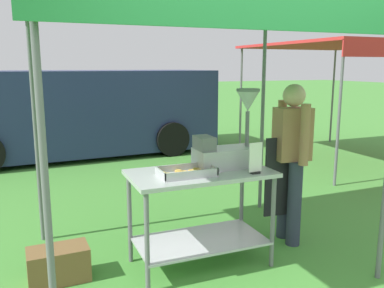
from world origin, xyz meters
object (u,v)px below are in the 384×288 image
object	(u,v)px
donut_fryer	(228,144)
van_navy	(76,111)
vendor	(291,155)
supply_crate	(59,264)
stall_canopy	(197,16)
menu_sign	(255,160)
neighbour_tent	(341,47)
donut_cart	(201,198)
donut_tray	(187,173)

from	to	relation	value
donut_fryer	van_navy	distance (m)	5.28
vendor	supply_crate	bearing A→B (deg)	178.48
donut_fryer	stall_canopy	bearing A→B (deg)	171.59
menu_sign	neighbour_tent	world-z (taller)	neighbour_tent
donut_cart	donut_tray	distance (m)	0.32
menu_sign	supply_crate	world-z (taller)	menu_sign
vendor	donut_fryer	bearing A→B (deg)	-174.79
stall_canopy	supply_crate	distance (m)	2.38
menu_sign	supply_crate	size ratio (longest dim) A/B	0.54
van_navy	neighbour_tent	size ratio (longest dim) A/B	1.76
stall_canopy	van_navy	world-z (taller)	stall_canopy
donut_fryer	menu_sign	xyz separation A→B (m)	(0.11, -0.29, -0.10)
stall_canopy	donut_fryer	xyz separation A→B (m)	(0.30, -0.04, -1.11)
neighbour_tent	donut_cart	bearing A→B (deg)	-144.42
vendor	neighbour_tent	distance (m)	4.32
menu_sign	neighbour_tent	xyz separation A→B (m)	(3.68, 3.16, 1.13)
donut_cart	donut_tray	bearing A→B (deg)	-154.45
donut_tray	van_navy	size ratio (longest dim) A/B	0.09
menu_sign	vendor	xyz separation A→B (m)	(0.63, 0.36, -0.08)
neighbour_tent	stall_canopy	bearing A→B (deg)	-145.35
donut_tray	donut_fryer	xyz separation A→B (m)	(0.46, 0.13, 0.19)
donut_tray	van_navy	bearing A→B (deg)	93.21
donut_tray	vendor	bearing A→B (deg)	9.45
donut_tray	neighbour_tent	distance (m)	5.35
donut_cart	donut_fryer	bearing A→B (deg)	10.48
donut_fryer	supply_crate	size ratio (longest dim) A/B	1.41
donut_tray	menu_sign	distance (m)	0.60
donut_fryer	van_navy	xyz separation A→B (m)	(-0.76, 5.22, -0.21)
donut_cart	donut_tray	world-z (taller)	donut_tray
van_navy	neighbour_tent	distance (m)	5.27
stall_canopy	donut_tray	xyz separation A→B (m)	(-0.16, -0.18, -1.30)
stall_canopy	donut_tray	world-z (taller)	stall_canopy
donut_fryer	vendor	world-z (taller)	vendor
stall_canopy	neighbour_tent	size ratio (longest dim) A/B	0.89
menu_sign	van_navy	xyz separation A→B (m)	(-0.87, 5.52, -0.11)
donut_cart	supply_crate	world-z (taller)	donut_cart
menu_sign	supply_crate	xyz separation A→B (m)	(-1.63, 0.42, -0.84)
donut_fryer	donut_cart	bearing A→B (deg)	-169.52
donut_cart	vendor	size ratio (longest dim) A/B	0.78
donut_fryer	neighbour_tent	bearing A→B (deg)	37.12
neighbour_tent	vendor	bearing A→B (deg)	-137.47
donut_cart	menu_sign	world-z (taller)	menu_sign
menu_sign	donut_tray	bearing A→B (deg)	164.04
van_navy	neighbour_tent	bearing A→B (deg)	-27.35
donut_cart	neighbour_tent	distance (m)	5.25
donut_cart	menu_sign	xyz separation A→B (m)	(0.41, -0.24, 0.36)
donut_cart	van_navy	world-z (taller)	van_navy
van_navy	neighbour_tent	xyz separation A→B (m)	(4.55, -2.35, 1.24)
supply_crate	menu_sign	bearing A→B (deg)	-14.51
supply_crate	van_navy	bearing A→B (deg)	81.54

